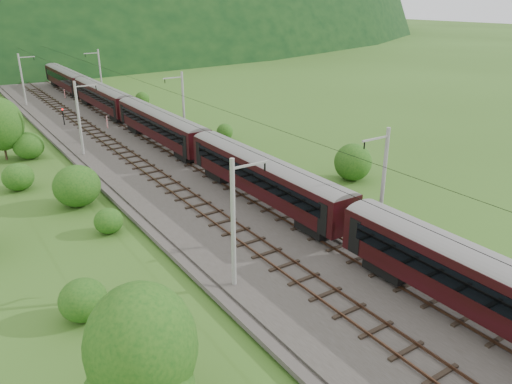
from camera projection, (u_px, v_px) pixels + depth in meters
ground at (313, 260)px, 33.59m from camera, size 600.00×600.00×0.00m
railbed at (235, 209)px, 41.28m from camera, size 14.00×220.00×0.30m
track_left at (210, 213)px, 39.96m from camera, size 2.40×220.00×0.27m
track_right at (259, 200)px, 42.44m from camera, size 2.40×220.00×0.27m
catenary_left at (79, 117)px, 53.56m from camera, size 2.54×192.28×8.00m
catenary_right at (183, 104)px, 59.87m from camera, size 2.54×192.28×8.00m
overhead_wires at (234, 127)px, 38.73m from camera, size 4.83×198.00×0.03m
train at (161, 121)px, 56.90m from camera, size 2.72×152.30×4.71m
hazard_post_near at (107, 122)px, 65.64m from camera, size 0.17×0.17×1.63m
hazard_post_far at (65, 94)px, 85.24m from camera, size 0.15×0.15×1.42m
signal at (63, 115)px, 67.14m from camera, size 0.25×0.25×2.24m
vegetation_left at (22, 180)px, 40.93m from camera, size 13.53×149.75×6.79m
vegetation_right at (388, 183)px, 43.65m from camera, size 6.60×98.65×3.23m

